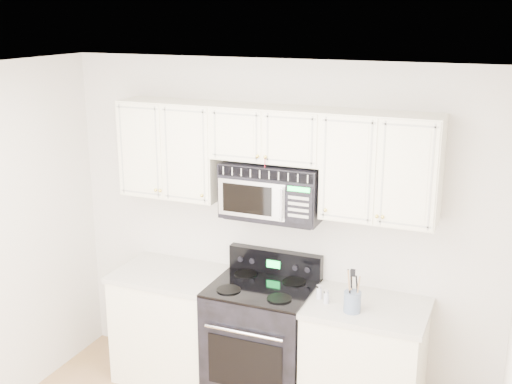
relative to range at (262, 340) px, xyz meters
The scene contains 9 objects.
room 1.65m from the range, 89.86° to the right, with size 3.51×3.51×2.61m.
base_cabinet_left 0.80m from the range, behind, with size 0.86×0.65×0.92m.
base_cabinet_right 0.81m from the range, ahead, with size 0.86×0.65×0.92m.
range is the anchor object (origin of this frame).
upper_cabinets 1.46m from the range, 88.71° to the left, with size 2.44×0.37×0.75m.
microwave 1.18m from the range, 74.76° to the left, with size 0.74×0.42×0.41m.
utensil_crock 0.90m from the range, 10.38° to the right, with size 0.12×0.12×0.32m.
shaker_salt 0.67m from the range, ahead, with size 0.04×0.04×0.10m.
shaker_pepper 0.72m from the range, ahead, with size 0.04×0.04×0.10m.
Camera 1 is at (1.65, -2.71, 2.93)m, focal length 45.00 mm.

